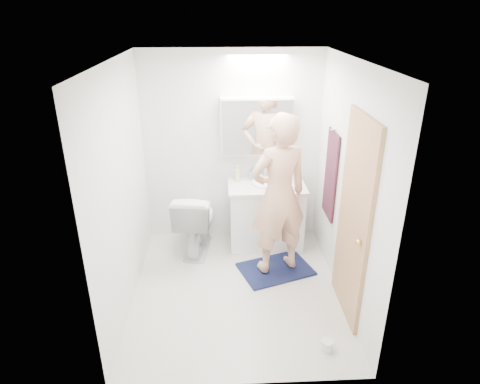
{
  "coord_description": "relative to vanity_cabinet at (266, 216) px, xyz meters",
  "views": [
    {
      "loc": [
        -0.15,
        -3.71,
        2.82
      ],
      "look_at": [
        0.05,
        0.25,
        1.05
      ],
      "focal_mm": 31.17,
      "sensor_mm": 36.0,
      "label": 1
    }
  ],
  "objects": [
    {
      "name": "countertop",
      "position": [
        0.0,
        -0.0,
        0.41
      ],
      "size": [
        0.95,
        0.58,
        0.04
      ],
      "primitive_type": "cube",
      "color": "white",
      "rests_on": "vanity_cabinet"
    },
    {
      "name": "door",
      "position": [
        0.67,
        -1.31,
        0.61
      ],
      "size": [
        0.04,
        0.8,
        2.0
      ],
      "primitive_type": "cube",
      "color": "tan",
      "rests_on": "wall_right"
    },
    {
      "name": "medicine_cabinet",
      "position": [
        -0.11,
        0.21,
        1.11
      ],
      "size": [
        0.88,
        0.14,
        0.7
      ],
      "primitive_type": "cube",
      "color": "white",
      "rests_on": "wall_back"
    },
    {
      "name": "bath_rug",
      "position": [
        0.06,
        -0.63,
        -0.38
      ],
      "size": [
        0.94,
        0.78,
        0.02
      ],
      "primitive_type": "cube",
      "rotation": [
        0.0,
        0.0,
        0.34
      ],
      "color": "#141A41",
      "rests_on": "floor"
    },
    {
      "name": "toothbrush_cup",
      "position": [
        0.24,
        0.16,
        0.48
      ],
      "size": [
        0.13,
        0.13,
        0.1
      ],
      "primitive_type": "imported",
      "rotation": [
        0.0,
        0.0,
        -0.16
      ],
      "color": "#3A4AB0",
      "rests_on": "countertop"
    },
    {
      "name": "soap_bottle_b",
      "position": [
        -0.15,
        0.18,
        0.52
      ],
      "size": [
        0.11,
        0.11,
        0.18
      ],
      "primitive_type": "imported",
      "rotation": [
        0.0,
        0.0,
        -0.54
      ],
      "color": "#5F8ECC",
      "rests_on": "countertop"
    },
    {
      "name": "wall_left",
      "position": [
        -1.51,
        -0.96,
        0.81
      ],
      "size": [
        0.0,
        2.5,
        2.5
      ],
      "primitive_type": "plane",
      "rotation": [
        1.57,
        0.0,
        1.57
      ],
      "color": "white",
      "rests_on": "floor"
    },
    {
      "name": "wall_back",
      "position": [
        -0.41,
        0.29,
        0.81
      ],
      "size": [
        2.5,
        0.0,
        2.5
      ],
      "primitive_type": "plane",
      "rotation": [
        1.57,
        0.0,
        0.0
      ],
      "color": "white",
      "rests_on": "floor"
    },
    {
      "name": "wall_right",
      "position": [
        0.69,
        -0.96,
        0.81
      ],
      "size": [
        0.0,
        2.5,
        2.5
      ],
      "primitive_type": "plane",
      "rotation": [
        1.57,
        0.0,
        -1.57
      ],
      "color": "white",
      "rests_on": "floor"
    },
    {
      "name": "wall_front",
      "position": [
        -0.41,
        -2.21,
        0.81
      ],
      "size": [
        2.5,
        0.0,
        2.5
      ],
      "primitive_type": "plane",
      "rotation": [
        -1.57,
        0.0,
        0.0
      ],
      "color": "white",
      "rests_on": "floor"
    },
    {
      "name": "towel_hook",
      "position": [
        0.65,
        -0.41,
        1.23
      ],
      "size": [
        0.07,
        0.02,
        0.02
      ],
      "primitive_type": "cylinder",
      "rotation": [
        0.0,
        1.57,
        0.0
      ],
      "color": "silver",
      "rests_on": "wall_right"
    },
    {
      "name": "person",
      "position": [
        0.06,
        -0.63,
        0.57
      ],
      "size": [
        0.77,
        0.63,
        1.82
      ],
      "primitive_type": "imported",
      "rotation": [
        0.0,
        0.0,
        3.48
      ],
      "color": "#DDA784",
      "rests_on": "bath_rug"
    },
    {
      "name": "vanity_cabinet",
      "position": [
        0.0,
        0.0,
        0.0
      ],
      "size": [
        0.9,
        0.55,
        0.78
      ],
      "primitive_type": "cube",
      "color": "white",
      "rests_on": "floor"
    },
    {
      "name": "toilet",
      "position": [
        -0.88,
        -0.11,
        0.02
      ],
      "size": [
        0.56,
        0.85,
        0.81
      ],
      "primitive_type": "imported",
      "rotation": [
        0.0,
        0.0,
        3.0
      ],
      "color": "white",
      "rests_on": "floor"
    },
    {
      "name": "sink_basin",
      "position": [
        0.0,
        0.03,
        0.45
      ],
      "size": [
        0.36,
        0.36,
        0.03
      ],
      "primitive_type": "cylinder",
      "color": "white",
      "rests_on": "countertop"
    },
    {
      "name": "soap_bottle_a",
      "position": [
        -0.36,
        0.15,
        0.53
      ],
      "size": [
        0.11,
        0.11,
        0.2
      ],
      "primitive_type": "imported",
      "rotation": [
        0.0,
        0.0,
        0.54
      ],
      "color": "#D3D288",
      "rests_on": "countertop"
    },
    {
      "name": "towel",
      "position": [
        0.66,
        -0.41,
        0.71
      ],
      "size": [
        0.02,
        0.42,
        1.0
      ],
      "primitive_type": "cube",
      "color": "#112036",
      "rests_on": "wall_right"
    },
    {
      "name": "faucet",
      "position": [
        0.0,
        0.22,
        0.51
      ],
      "size": [
        0.02,
        0.02,
        0.16
      ],
      "primitive_type": "cylinder",
      "color": "silver",
      "rests_on": "countertop"
    },
    {
      "name": "toilet_paper_roll",
      "position": [
        0.36,
        -1.88,
        -0.34
      ],
      "size": [
        0.11,
        0.11,
        0.1
      ],
      "primitive_type": "cylinder",
      "color": "silver",
      "rests_on": "floor"
    },
    {
      "name": "mirror_panel",
      "position": [
        -0.11,
        0.13,
        1.11
      ],
      "size": [
        0.84,
        0.01,
        0.66
      ],
      "primitive_type": "cube",
      "color": "silver",
      "rests_on": "medicine_cabinet"
    },
    {
      "name": "floor",
      "position": [
        -0.41,
        -0.96,
        -0.39
      ],
      "size": [
        2.5,
        2.5,
        0.0
      ],
      "primitive_type": "plane",
      "color": "silver",
      "rests_on": "ground"
    },
    {
      "name": "ceiling",
      "position": [
        -0.41,
        -0.96,
        2.01
      ],
      "size": [
        2.5,
        2.5,
        0.0
      ],
      "primitive_type": "plane",
      "rotation": [
        3.14,
        0.0,
        0.0
      ],
      "color": "white",
      "rests_on": "floor"
    },
    {
      "name": "door_knob",
      "position": [
        0.63,
        -1.61,
        0.56
      ],
      "size": [
        0.06,
        0.06,
        0.06
      ],
      "primitive_type": "sphere",
      "color": "gold",
      "rests_on": "door"
    }
  ]
}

